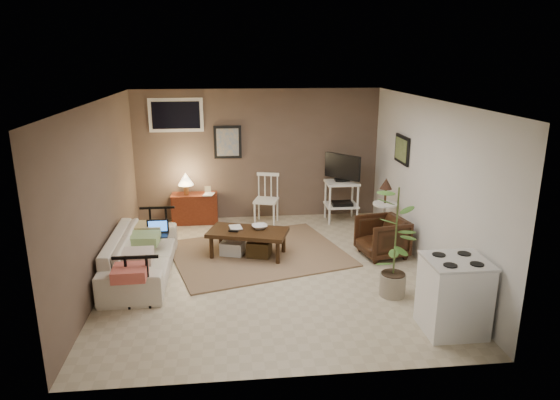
{
  "coord_description": "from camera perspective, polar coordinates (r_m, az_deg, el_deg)",
  "views": [
    {
      "loc": [
        -0.55,
        -6.59,
        2.97
      ],
      "look_at": [
        0.18,
        0.35,
        0.94
      ],
      "focal_mm": 32.0,
      "sensor_mm": 36.0,
      "label": 1
    }
  ],
  "objects": [
    {
      "name": "floor",
      "position": [
        7.24,
        -1.16,
        -7.99
      ],
      "size": [
        5.0,
        5.0,
        0.0
      ],
      "primitive_type": "plane",
      "color": "#C1B293",
      "rests_on": "ground"
    },
    {
      "name": "art_right",
      "position": [
        8.25,
        13.78,
        5.63
      ],
      "size": [
        0.03,
        0.6,
        0.45
      ],
      "primitive_type": "cube",
      "color": "black"
    },
    {
      "name": "book_table",
      "position": [
        7.64,
        -5.79,
        -2.39
      ],
      "size": [
        0.18,
        0.05,
        0.25
      ],
      "primitive_type": "imported",
      "rotation": [
        0.0,
        0.0,
        0.15
      ],
      "color": "#321C0D",
      "rests_on": "coffee_table"
    },
    {
      "name": "spindle_chair",
      "position": [
        9.09,
        -1.58,
        -0.05
      ],
      "size": [
        0.51,
        0.51,
        0.91
      ],
      "color": "white",
      "rests_on": "floor"
    },
    {
      "name": "tv_stand",
      "position": [
        9.21,
        7.08,
        1.58
      ],
      "size": [
        0.59,
        0.59,
        1.25
      ],
      "color": "white",
      "rests_on": "floor"
    },
    {
      "name": "sofa",
      "position": [
        7.21,
        -15.67,
        -5.27
      ],
      "size": [
        0.6,
        2.06,
        0.8
      ],
      "primitive_type": "imported",
      "rotation": [
        0.0,
        0.0,
        1.57
      ],
      "color": "silver",
      "rests_on": "floor"
    },
    {
      "name": "side_table",
      "position": [
        8.35,
        11.91,
        -0.24
      ],
      "size": [
        0.4,
        0.4,
        1.06
      ],
      "color": "white",
      "rests_on": "floor"
    },
    {
      "name": "rug",
      "position": [
        7.79,
        -2.49,
        -6.11
      ],
      "size": [
        2.99,
        2.64,
        0.02
      ],
      "primitive_type": "cube",
      "rotation": [
        0.0,
        0.0,
        0.27
      ],
      "color": "#84654D",
      "rests_on": "floor"
    },
    {
      "name": "art_back",
      "position": [
        9.19,
        -6.0,
        6.6
      ],
      "size": [
        0.5,
        0.03,
        0.6
      ],
      "primitive_type": "cube",
      "color": "black"
    },
    {
      "name": "laptop",
      "position": [
        7.47,
        -13.82,
        -3.42
      ],
      "size": [
        0.32,
        0.23,
        0.22
      ],
      "color": "black",
      "rests_on": "sofa"
    },
    {
      "name": "book_console",
      "position": [
        9.07,
        -8.73,
        1.32
      ],
      "size": [
        0.18,
        0.06,
        0.24
      ],
      "primitive_type": "imported",
      "rotation": [
        0.0,
        0.0,
        -0.23
      ],
      "color": "#321C0D",
      "rests_on": "red_console"
    },
    {
      "name": "potted_plant",
      "position": [
        6.39,
        13.08,
        -4.31
      ],
      "size": [
        0.36,
        0.36,
        1.46
      ],
      "color": "gray",
      "rests_on": "floor"
    },
    {
      "name": "stove",
      "position": [
        5.91,
        19.23,
        -10.24
      ],
      "size": [
        0.66,
        0.61,
        0.86
      ],
      "color": "white",
      "rests_on": "floor"
    },
    {
      "name": "red_console",
      "position": [
        9.25,
        -9.79,
        -0.63
      ],
      "size": [
        0.82,
        0.36,
        0.95
      ],
      "color": "maroon",
      "rests_on": "floor"
    },
    {
      "name": "coffee_table",
      "position": [
        7.63,
        -3.74,
        -4.72
      ],
      "size": [
        1.3,
        0.93,
        0.45
      ],
      "color": "#321C0D",
      "rests_on": "floor"
    },
    {
      "name": "bowl",
      "position": [
        7.61,
        -2.36,
        -2.43
      ],
      "size": [
        0.24,
        0.09,
        0.24
      ],
      "primitive_type": "imported",
      "rotation": [
        0.0,
        0.0,
        0.14
      ],
      "color": "#321C0D",
      "rests_on": "coffee_table"
    },
    {
      "name": "armchair",
      "position": [
        7.77,
        11.6,
        -3.96
      ],
      "size": [
        0.72,
        0.76,
        0.67
      ],
      "primitive_type": "imported",
      "rotation": [
        0.0,
        0.0,
        -1.37
      ],
      "color": "black",
      "rests_on": "floor"
    },
    {
      "name": "sofa_pillows",
      "position": [
        6.95,
        -15.63,
        -5.27
      ],
      "size": [
        0.4,
        1.96,
        0.14
      ],
      "primitive_type": null,
      "color": "beige",
      "rests_on": "sofa"
    },
    {
      "name": "window",
      "position": [
        9.16,
        -11.81,
        9.48
      ],
      "size": [
        0.96,
        0.03,
        0.6
      ],
      "primitive_type": "cube",
      "color": "white"
    },
    {
      "name": "sofa_end_rails",
      "position": [
        7.21,
        -14.7,
        -5.68
      ],
      "size": [
        0.55,
        2.05,
        0.69
      ],
      "primitive_type": null,
      "color": "black",
      "rests_on": "floor"
    }
  ]
}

